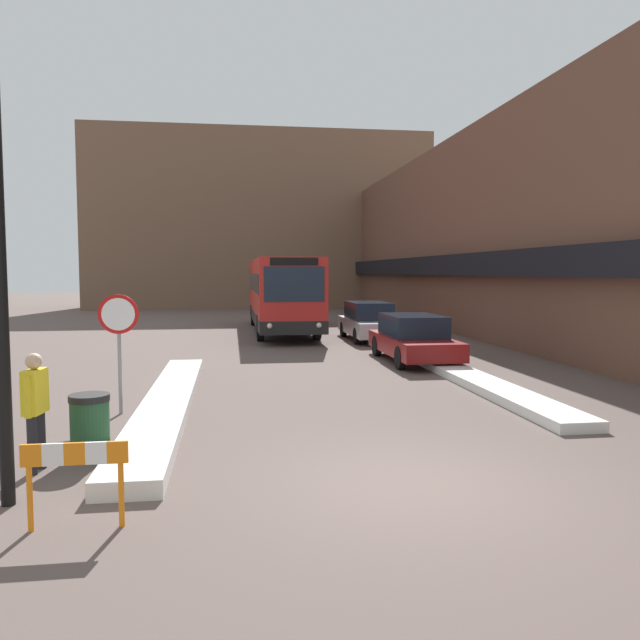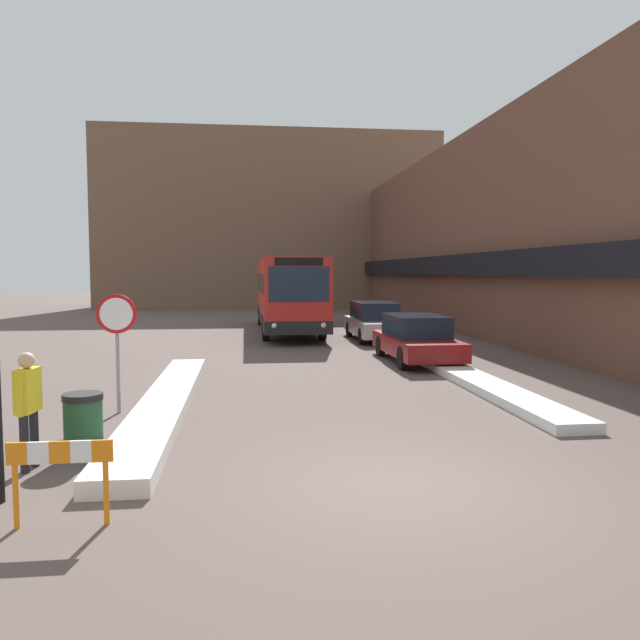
% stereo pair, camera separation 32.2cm
% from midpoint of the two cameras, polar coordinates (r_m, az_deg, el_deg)
% --- Properties ---
extents(ground_plane, '(160.00, 160.00, 0.00)m').
position_cam_midpoint_polar(ground_plane, '(8.37, 7.51, -14.80)').
color(ground_plane, brown).
extents(building_row_right, '(5.50, 60.00, 8.80)m').
position_cam_midpoint_polar(building_row_right, '(33.89, 12.96, 7.07)').
color(building_row_right, brown).
rests_on(building_row_right, ground_plane).
extents(building_backdrop_far, '(26.00, 8.00, 13.36)m').
position_cam_midpoint_polar(building_backdrop_far, '(50.52, -5.72, 8.85)').
color(building_backdrop_far, brown).
rests_on(building_backdrop_far, ground_plane).
extents(snow_bank_left, '(0.90, 10.46, 0.25)m').
position_cam_midpoint_polar(snow_bank_left, '(13.11, -14.41, -7.27)').
color(snow_bank_left, silver).
rests_on(snow_bank_left, ground_plane).
extents(snow_bank_right, '(0.90, 8.33, 0.20)m').
position_cam_midpoint_polar(snow_bank_right, '(15.20, 14.33, -5.75)').
color(snow_bank_right, silver).
rests_on(snow_bank_right, ground_plane).
extents(city_bus, '(2.55, 12.16, 3.31)m').
position_cam_midpoint_polar(city_bus, '(28.67, -3.89, 2.49)').
color(city_bus, red).
rests_on(city_bus, ground_plane).
extents(parked_car_front, '(1.81, 4.64, 1.43)m').
position_cam_midpoint_polar(parked_car_front, '(19.29, 8.04, -1.65)').
color(parked_car_front, maroon).
rests_on(parked_car_front, ground_plane).
extents(parked_car_middle, '(1.79, 4.66, 1.53)m').
position_cam_midpoint_polar(parked_car_middle, '(25.29, 4.13, -0.11)').
color(parked_car_middle, '#B7B7BC').
rests_on(parked_car_middle, ground_plane).
extents(stop_sign, '(0.76, 0.08, 2.32)m').
position_cam_midpoint_polar(stop_sign, '(12.61, -18.62, -0.66)').
color(stop_sign, gray).
rests_on(stop_sign, ground_plane).
extents(street_lamp, '(1.46, 0.36, 6.94)m').
position_cam_midpoint_polar(street_lamp, '(8.19, -26.86, 14.54)').
color(street_lamp, black).
rests_on(street_lamp, ground_plane).
extents(pedestrian, '(0.26, 0.53, 1.65)m').
position_cam_midpoint_polar(pedestrian, '(9.51, -25.49, -6.68)').
color(pedestrian, '#232328').
rests_on(pedestrian, ground_plane).
extents(trash_bin, '(0.59, 0.59, 0.95)m').
position_cam_midpoint_polar(trash_bin, '(9.99, -21.17, -9.02)').
color(trash_bin, '#234C2D').
rests_on(trash_bin, ground_plane).
extents(construction_barricade, '(1.10, 0.06, 0.94)m').
position_cam_midpoint_polar(construction_barricade, '(7.35, -22.68, -12.36)').
color(construction_barricade, orange).
rests_on(construction_barricade, ground_plane).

